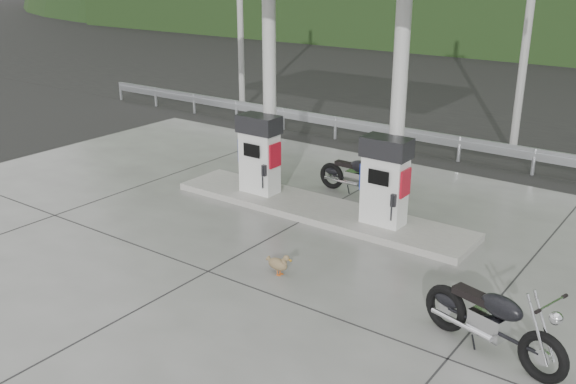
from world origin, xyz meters
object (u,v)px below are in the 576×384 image
Objects in this scene: gas_pump_left at (259,154)px; gas_pump_right at (385,181)px; motorcycle_right at (492,321)px; motorcycle_left at (357,176)px; duck at (278,264)px.

gas_pump_right is (3.20, 0.00, 0.00)m from gas_pump_left.
gas_pump_right reaches higher than motorcycle_right.
gas_pump_right reaches higher than motorcycle_left.
gas_pump_right is 4.51m from motorcycle_right.
motorcycle_right is (3.31, -3.01, -0.54)m from gas_pump_right.
motorcycle_right is 3.87m from duck.
gas_pump_left reaches higher than duck.
gas_pump_right is at bearing 0.00° from gas_pump_left.
motorcycle_right is at bearing -41.94° from motorcycle_left.
gas_pump_right is at bearing -43.92° from motorcycle_left.
duck is at bearing -46.91° from gas_pump_left.
motorcycle_left is at bearing 134.72° from gas_pump_right.
motorcycle_left is at bearing 41.67° from gas_pump_left.
gas_pump_left reaches higher than motorcycle_right.
motorcycle_left is 3.84× the size of duck.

